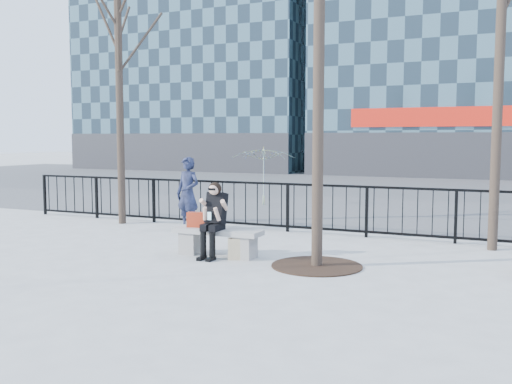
% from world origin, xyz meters
% --- Properties ---
extents(ground, '(120.00, 120.00, 0.00)m').
position_xyz_m(ground, '(0.00, 0.00, 0.00)').
color(ground, '#969691').
rests_on(ground, ground).
extents(street_surface, '(60.00, 23.00, 0.01)m').
position_xyz_m(street_surface, '(0.00, 15.00, 0.00)').
color(street_surface, '#474747').
rests_on(street_surface, ground).
extents(railing, '(14.00, 0.06, 1.10)m').
position_xyz_m(railing, '(0.00, 3.00, 0.55)').
color(railing, black).
rests_on(railing, ground).
extents(building_left, '(16.20, 10.20, 22.60)m').
position_xyz_m(building_left, '(-15.00, 27.00, 11.30)').
color(building_left, slate).
rests_on(building_left, ground).
extents(tree_left, '(2.80, 2.80, 6.50)m').
position_xyz_m(tree_left, '(-4.00, 2.50, 4.86)').
color(tree_left, black).
rests_on(tree_left, ground).
extents(tree_grate, '(1.50, 1.50, 0.02)m').
position_xyz_m(tree_grate, '(1.90, -0.10, 0.01)').
color(tree_grate, black).
rests_on(tree_grate, ground).
extents(bench_main, '(1.65, 0.46, 0.49)m').
position_xyz_m(bench_main, '(0.00, 0.00, 0.30)').
color(bench_main, slate).
rests_on(bench_main, ground).
extents(seated_woman, '(0.50, 0.64, 1.34)m').
position_xyz_m(seated_woman, '(0.00, -0.16, 0.67)').
color(seated_woman, black).
rests_on(seated_woman, ground).
extents(handbag, '(0.36, 0.23, 0.27)m').
position_xyz_m(handbag, '(-0.44, 0.02, 0.63)').
color(handbag, '#B23016').
rests_on(handbag, bench_main).
extents(shopping_bag, '(0.42, 0.28, 0.37)m').
position_xyz_m(shopping_bag, '(0.50, -0.13, 0.19)').
color(shopping_bag, beige).
rests_on(shopping_bag, ground).
extents(standing_man, '(0.67, 0.50, 1.68)m').
position_xyz_m(standing_man, '(-2.01, 2.34, 0.84)').
color(standing_man, black).
rests_on(standing_man, ground).
extents(vendor_umbrella, '(2.12, 2.16, 1.85)m').
position_xyz_m(vendor_umbrella, '(-2.34, 7.46, 0.92)').
color(vendor_umbrella, yellow).
rests_on(vendor_umbrella, ground).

